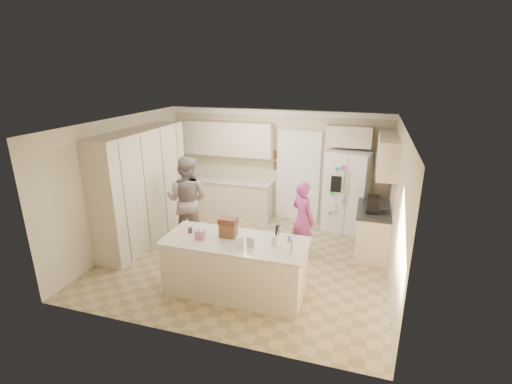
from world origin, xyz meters
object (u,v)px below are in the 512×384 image
(coffee_maker, at_px, (373,205))
(dollhouse_body, at_px, (228,230))
(tissue_box, at_px, (200,234))
(utensil_crock, at_px, (276,240))
(teen_boy, at_px, (187,200))
(island_base, at_px, (236,267))
(refrigerator, at_px, (347,191))
(teen_girl, at_px, (303,219))

(coffee_maker, bearing_deg, dollhouse_body, -140.71)
(tissue_box, distance_m, dollhouse_body, 0.45)
(utensil_crock, bearing_deg, tissue_box, -172.87)
(dollhouse_body, distance_m, teen_boy, 1.99)
(utensil_crock, xyz_separation_m, tissue_box, (-1.20, -0.15, -0.00))
(island_base, height_order, dollhouse_body, dollhouse_body)
(refrigerator, xyz_separation_m, dollhouse_body, (-1.66, -3.01, 0.14))
(coffee_maker, height_order, teen_boy, teen_boy)
(refrigerator, bearing_deg, island_base, -104.24)
(island_base, xyz_separation_m, dollhouse_body, (-0.15, 0.10, 0.60))
(coffee_maker, distance_m, island_base, 2.87)
(coffee_maker, distance_m, teen_girl, 1.33)
(coffee_maker, distance_m, teen_boy, 3.66)
(tissue_box, bearing_deg, teen_boy, 123.38)
(refrigerator, xyz_separation_m, teen_boy, (-3.09, -1.63, 0.02))
(refrigerator, bearing_deg, tissue_box, -111.05)
(utensil_crock, xyz_separation_m, dollhouse_body, (-0.80, 0.05, 0.04))
(tissue_box, bearing_deg, dollhouse_body, 26.57)
(utensil_crock, height_order, teen_boy, teen_boy)
(island_base, relative_size, teen_boy, 1.19)
(refrigerator, bearing_deg, dollhouse_body, -107.22)
(utensil_crock, distance_m, teen_girl, 1.56)
(refrigerator, distance_m, coffee_maker, 1.34)
(island_base, relative_size, teen_girl, 1.47)
(dollhouse_body, bearing_deg, island_base, -33.69)
(refrigerator, xyz_separation_m, teen_girl, (-0.71, -1.53, -0.15))
(dollhouse_body, bearing_deg, refrigerator, 61.16)
(utensil_crock, relative_size, dollhouse_body, 0.58)
(dollhouse_body, relative_size, teen_boy, 0.14)
(coffee_maker, bearing_deg, tissue_box, -142.43)
(refrigerator, distance_m, tissue_box, 3.81)
(refrigerator, distance_m, utensil_crock, 3.18)
(coffee_maker, xyz_separation_m, island_base, (-2.05, -1.90, -0.63))
(island_base, height_order, teen_boy, teen_boy)
(refrigerator, height_order, utensil_crock, refrigerator)
(island_base, bearing_deg, teen_girl, 63.24)
(refrigerator, height_order, island_base, refrigerator)
(island_base, xyz_separation_m, utensil_crock, (0.65, 0.05, 0.56))
(tissue_box, distance_m, teen_girl, 2.17)
(tissue_box, relative_size, teen_boy, 0.08)
(coffee_maker, relative_size, teen_boy, 0.16)
(refrigerator, bearing_deg, teen_boy, -140.52)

